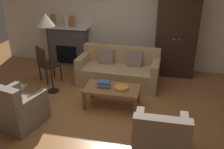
# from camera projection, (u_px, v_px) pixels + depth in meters

# --- Properties ---
(ground_plane) EXTENTS (9.60, 9.60, 0.00)m
(ground_plane) POSITION_uv_depth(u_px,v_px,m) (101.00, 111.00, 4.87)
(ground_plane) COLOR #9E6638
(back_wall) EXTENTS (7.20, 0.10, 2.80)m
(back_wall) POSITION_uv_depth(u_px,v_px,m) (124.00, 16.00, 6.58)
(back_wall) COLOR silver
(back_wall) RESTS_ON ground
(fireplace) EXTENTS (1.26, 0.48, 1.12)m
(fireplace) POSITION_uv_depth(u_px,v_px,m) (68.00, 45.00, 6.99)
(fireplace) COLOR #4C4947
(fireplace) RESTS_ON ground
(armoire) EXTENTS (1.06, 0.57, 2.01)m
(armoire) POSITION_uv_depth(u_px,v_px,m) (176.00, 37.00, 6.17)
(armoire) COLOR black
(armoire) RESTS_ON ground
(couch) EXTENTS (1.95, 0.92, 0.86)m
(couch) POSITION_uv_depth(u_px,v_px,m) (119.00, 71.00, 5.92)
(couch) COLOR tan
(couch) RESTS_ON ground
(coffee_table) EXTENTS (1.10, 0.60, 0.42)m
(coffee_table) POSITION_uv_depth(u_px,v_px,m) (112.00, 90.00, 4.91)
(coffee_table) COLOR olive
(coffee_table) RESTS_ON ground
(fruit_bowl) EXTENTS (0.28, 0.28, 0.06)m
(fruit_bowl) POSITION_uv_depth(u_px,v_px,m) (121.00, 88.00, 4.82)
(fruit_bowl) COLOR orange
(fruit_bowl) RESTS_ON coffee_table
(book_stack) EXTENTS (0.27, 0.20, 0.12)m
(book_stack) POSITION_uv_depth(u_px,v_px,m) (104.00, 84.00, 4.90)
(book_stack) COLOR #427A4C
(book_stack) RESTS_ON coffee_table
(mantel_vase_bronze) EXTENTS (0.14, 0.14, 0.31)m
(mantel_vase_bronze) POSITION_uv_depth(u_px,v_px,m) (53.00, 20.00, 6.76)
(mantel_vase_bronze) COLOR olive
(mantel_vase_bronze) RESTS_ON fireplace
(mantel_vase_cream) EXTENTS (0.12, 0.12, 0.30)m
(mantel_vase_cream) POSITION_uv_depth(u_px,v_px,m) (66.00, 21.00, 6.69)
(mantel_vase_cream) COLOR beige
(mantel_vase_cream) RESTS_ON fireplace
(mantel_vase_terracotta) EXTENTS (0.14, 0.14, 0.29)m
(mantel_vase_terracotta) POSITION_uv_depth(u_px,v_px,m) (72.00, 21.00, 6.66)
(mantel_vase_terracotta) COLOR #A86042
(mantel_vase_terracotta) RESTS_ON fireplace
(armchair_near_left) EXTENTS (0.93, 0.93, 0.88)m
(armchair_near_left) POSITION_uv_depth(u_px,v_px,m) (17.00, 109.00, 4.36)
(armchair_near_left) COLOR #756656
(armchair_near_left) RESTS_ON ground
(armchair_near_right) EXTENTS (0.79, 0.78, 0.88)m
(armchair_near_right) POSITION_uv_depth(u_px,v_px,m) (160.00, 141.00, 3.57)
(armchair_near_right) COLOR #756656
(armchair_near_right) RESTS_ON ground
(side_chair_wooden) EXTENTS (0.62, 0.62, 0.90)m
(side_chair_wooden) POSITION_uv_depth(u_px,v_px,m) (46.00, 62.00, 5.92)
(side_chair_wooden) COLOR black
(side_chair_wooden) RESTS_ON ground
(floor_lamp) EXTENTS (0.36, 0.36, 1.77)m
(floor_lamp) POSITION_uv_depth(u_px,v_px,m) (46.00, 25.00, 5.02)
(floor_lamp) COLOR black
(floor_lamp) RESTS_ON ground
(dog) EXTENTS (0.43, 0.48, 0.39)m
(dog) POSITION_uv_depth(u_px,v_px,m) (14.00, 89.00, 5.21)
(dog) COLOR beige
(dog) RESTS_ON ground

